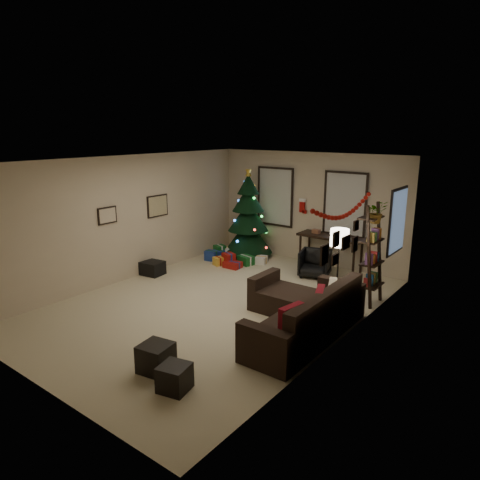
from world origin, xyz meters
name	(u,v)px	position (x,y,z in m)	size (l,w,h in m)	color
floor	(217,304)	(0.00, 0.00, 0.00)	(7.00, 7.00, 0.00)	beige
ceiling	(215,160)	(0.00, 0.00, 2.70)	(7.00, 7.00, 0.00)	white
wall_back	(309,208)	(0.00, 3.50, 1.35)	(5.00, 5.00, 0.00)	#C7B498
wall_front	(29,289)	(0.00, -3.50, 1.35)	(5.00, 5.00, 0.00)	#C7B498
wall_left	(128,219)	(-2.50, 0.00, 1.35)	(7.00, 7.00, 0.00)	#C7B498
wall_right	(343,259)	(2.50, 0.00, 1.35)	(7.00, 7.00, 0.00)	#C7B498
window_back_left	(275,197)	(-0.95, 3.47, 1.55)	(1.05, 0.06, 1.50)	#728CB2
window_back_right	(345,204)	(0.95, 3.47, 1.55)	(1.05, 0.06, 1.50)	#728CB2
window_right_wall	(398,221)	(2.47, 2.55, 1.50)	(0.06, 0.90, 1.30)	#728CB2
christmas_tree	(248,220)	(-1.44, 2.97, 0.97)	(1.25, 1.25, 2.33)	black
presents	(230,257)	(-1.51, 2.31, 0.11)	(1.50, 1.01, 0.30)	#14591E
sofa	(302,315)	(1.85, -0.01, 0.28)	(1.82, 2.65, 0.85)	black
pillow_red_a	(291,320)	(2.21, -0.99, 0.64)	(0.12, 0.43, 0.43)	maroon
pillow_red_b	(320,301)	(2.21, -0.13, 0.64)	(0.11, 0.43, 0.43)	maroon
pillow_cream	(332,294)	(2.21, 0.31, 0.63)	(0.12, 0.43, 0.43)	beige
ottoman_near	(156,358)	(0.87, -2.32, 0.20)	(0.41, 0.41, 0.39)	black
ottoman_far	(175,378)	(1.41, -2.49, 0.17)	(0.36, 0.36, 0.34)	black
desk	(331,240)	(0.76, 3.22, 0.73)	(1.54, 0.55, 0.83)	black
desk_chair	(315,263)	(0.71, 2.57, 0.31)	(0.60, 0.56, 0.61)	black
bookshelf	(373,256)	(2.30, 1.80, 0.93)	(0.30, 0.56, 1.92)	black
potted_plant	(377,209)	(2.30, 1.79, 1.83)	(0.48, 0.42, 0.53)	#4C4C4C
floor_lamp	(339,243)	(1.95, 1.05, 1.29)	(0.33, 0.33, 1.54)	black
art_map	(158,206)	(-2.48, 0.86, 1.51)	(0.04, 0.60, 0.50)	black
art_abstract	(107,215)	(-2.48, -0.53, 1.50)	(0.04, 0.45, 0.35)	black
gallery	(341,245)	(2.48, -0.07, 1.57)	(0.03, 1.25, 0.54)	black
garland	(343,208)	(2.45, 0.01, 2.11)	(0.08, 1.90, 0.30)	#A5140C
stocking_left	(303,205)	(-0.14, 3.45, 1.41)	(0.20, 0.05, 0.36)	#990F0C
stocking_right	(317,201)	(0.19, 3.55, 1.53)	(0.20, 0.05, 0.36)	#990F0C
storage_bin	(150,268)	(-2.36, 0.44, 0.15)	(0.62, 0.41, 0.31)	black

